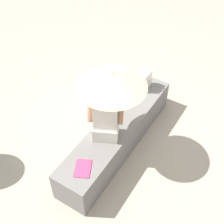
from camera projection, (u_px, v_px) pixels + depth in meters
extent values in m
plane|color=#9E9384|center=(117.00, 145.00, 4.81)|extent=(14.00, 14.00, 0.00)
cube|color=slate|center=(118.00, 135.00, 4.64)|extent=(2.47, 0.52, 0.50)
cube|color=beige|center=(106.00, 130.00, 4.22)|extent=(0.40, 0.43, 0.22)
cube|color=beige|center=(105.00, 112.00, 3.97)|extent=(0.32, 0.37, 0.48)
sphere|color=#9E7051|center=(105.00, 93.00, 3.73)|extent=(0.20, 0.20, 0.20)
cylinder|color=#9E7051|center=(121.00, 112.00, 3.94)|extent=(0.21, 0.15, 0.32)
cylinder|color=#9E7051|center=(90.00, 110.00, 3.97)|extent=(0.21, 0.15, 0.32)
cylinder|color=#B7B7BC|center=(112.00, 105.00, 3.97)|extent=(0.02, 0.02, 1.05)
cone|color=#DBBC7F|center=(112.00, 80.00, 3.67)|extent=(0.89, 0.89, 0.20)
sphere|color=#B7B7BC|center=(112.00, 72.00, 3.59)|extent=(0.03, 0.03, 0.03)
cube|color=silver|center=(145.00, 80.00, 4.92)|extent=(0.24, 0.14, 0.32)
torus|color=silver|center=(145.00, 71.00, 4.80)|extent=(0.18, 0.18, 0.01)
cube|color=#D83866|center=(83.00, 168.00, 3.89)|extent=(0.34, 0.30, 0.01)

